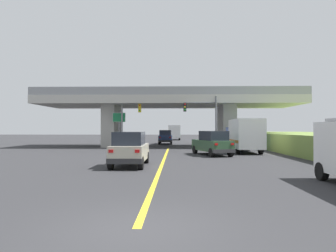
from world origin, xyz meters
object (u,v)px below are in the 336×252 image
at_px(highway_sign, 119,121).
at_px(sedan_oncoming, 166,137).
at_px(semi_truck_distant, 174,132).
at_px(suv_lead, 130,149).
at_px(suv_crossing, 212,143).
at_px(traffic_signal_farside, 128,117).
at_px(box_truck, 244,135).
at_px(traffic_signal_nearside, 205,115).

bearing_deg(highway_sign, sedan_oncoming, 62.26).
xyz_separation_m(sedan_oncoming, highway_sign, (-5.03, -9.56, 2.05)).
xyz_separation_m(highway_sign, semi_truck_distant, (6.24, 26.34, -1.53)).
xyz_separation_m(suv_lead, suv_crossing, (5.72, 7.74, 0.00)).
height_order(suv_crossing, traffic_signal_farside, traffic_signal_farside).
xyz_separation_m(box_truck, traffic_signal_nearside, (-3.17, 4.87, 2.07)).
height_order(traffic_signal_nearside, semi_truck_distant, traffic_signal_nearside).
bearing_deg(sedan_oncoming, traffic_signal_nearside, -67.06).
xyz_separation_m(sedan_oncoming, semi_truck_distant, (1.21, 16.78, 0.52)).
height_order(suv_lead, semi_truck_distant, semi_truck_distant).
xyz_separation_m(suv_crossing, highway_sign, (-9.57, 9.42, 2.05)).
bearing_deg(box_truck, suv_crossing, -137.63).
bearing_deg(suv_crossing, sedan_oncoming, 86.22).
distance_m(sedan_oncoming, traffic_signal_nearside, 12.33).
xyz_separation_m(suv_lead, traffic_signal_nearside, (5.87, 15.64, 2.68)).
bearing_deg(suv_lead, box_truck, 49.99).
height_order(sedan_oncoming, traffic_signal_nearside, traffic_signal_nearside).
bearing_deg(traffic_signal_farside, sedan_oncoming, 69.16).
relative_size(suv_lead, highway_sign, 1.02).
bearing_deg(semi_truck_distant, traffic_signal_farside, -100.69).
height_order(box_truck, traffic_signal_farside, traffic_signal_farside).
xyz_separation_m(suv_lead, box_truck, (9.04, 10.77, 0.60)).
height_order(suv_crossing, traffic_signal_nearside, traffic_signal_nearside).
xyz_separation_m(suv_crossing, sedan_oncoming, (-4.55, 18.98, 0.00)).
xyz_separation_m(suv_crossing, traffic_signal_nearside, (0.15, 7.90, 2.67)).
distance_m(box_truck, traffic_signal_farside, 13.23).
xyz_separation_m(suv_lead, traffic_signal_farside, (-2.70, 16.54, 2.56)).
bearing_deg(suv_crossing, traffic_signal_farside, 116.51).
bearing_deg(semi_truck_distant, sedan_oncoming, -94.13).
bearing_deg(traffic_signal_farside, suv_crossing, -46.24).
relative_size(traffic_signal_nearside, highway_sign, 1.37).
bearing_deg(suv_lead, suv_crossing, 53.54).
height_order(sedan_oncoming, highway_sign, highway_sign).
bearing_deg(box_truck, traffic_signal_nearside, 123.03).
xyz_separation_m(traffic_signal_nearside, semi_truck_distant, (-3.48, 27.87, -2.15)).
bearing_deg(traffic_signal_nearside, box_truck, -56.97).
distance_m(sedan_oncoming, semi_truck_distant, 16.84).
relative_size(suv_crossing, sedan_oncoming, 1.05).
bearing_deg(suv_crossing, box_truck, 25.12).
bearing_deg(sedan_oncoming, highway_sign, -117.74).
relative_size(box_truck, traffic_signal_nearside, 1.18).
xyz_separation_m(suv_lead, highway_sign, (-3.85, 17.17, 2.06)).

